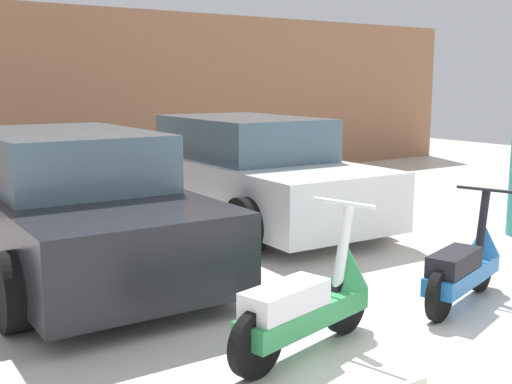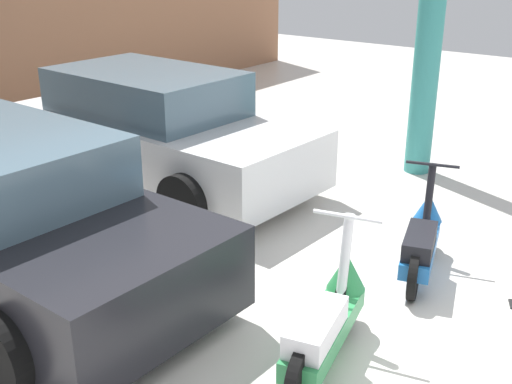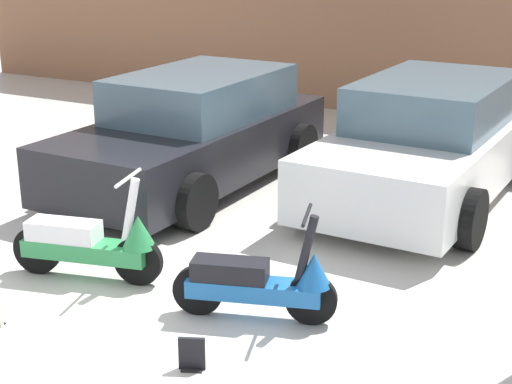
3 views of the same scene
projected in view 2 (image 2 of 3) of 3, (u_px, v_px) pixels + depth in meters
The scene contains 6 objects.
ground_plane at pixel (462, 362), 4.86m from camera, with size 28.00×28.00×0.00m, color silver.
scooter_front_left at pixel (328, 317), 4.75m from camera, with size 1.47×0.66×1.04m.
scooter_front_right at pixel (422, 238), 6.08m from camera, with size 1.36×0.67×0.98m.
car_rear_left at pixel (6, 214), 5.75m from camera, with size 2.10×4.23×1.42m.
car_rear_center at pixel (158, 129), 8.31m from camera, with size 2.16×4.29×1.44m.
support_column_side at pixel (428, 52), 8.29m from camera, with size 0.34×0.34×3.25m, color teal.
Camera 2 is at (-4.16, -1.22, 2.97)m, focal length 45.00 mm.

